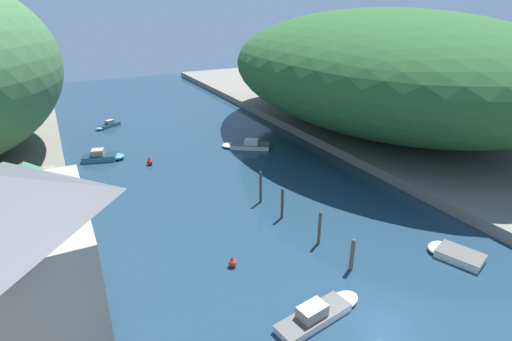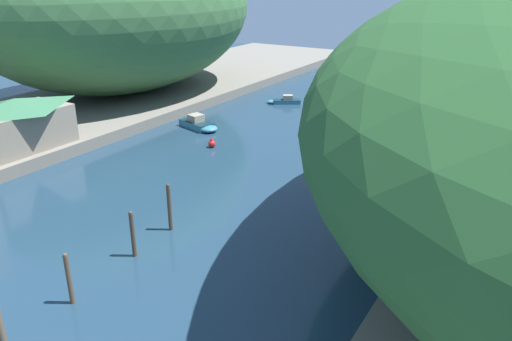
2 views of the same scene
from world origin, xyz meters
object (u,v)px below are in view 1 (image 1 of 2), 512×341
boat_open_rowboat (107,126)px  person_by_boathouse (44,334)px  boat_far_upstream (453,253)px  channel_buoy_far (150,162)px  boat_cabin_cruiser (321,312)px  person_on_quay (56,299)px  boathouse_shed (25,200)px  boat_yellow_tender (245,145)px  boat_small_dinghy (104,157)px  right_bank_cottage (300,96)px  channel_buoy_near (232,262)px  waterfront_building (2,246)px

boat_open_rowboat → person_by_boathouse: 45.70m
boat_far_upstream → channel_buoy_far: size_ratio=4.25×
boat_cabin_cruiser → channel_buoy_far: boat_cabin_cruiser is taller
person_on_quay → boathouse_shed: bearing=23.5°
boathouse_shed → boat_far_upstream: bearing=-32.0°
boat_yellow_tender → boat_small_dinghy: bearing=109.7°
boat_cabin_cruiser → boat_open_rowboat: size_ratio=1.55×
right_bank_cottage → person_on_quay: right_bank_cottage is taller
boathouse_shed → boat_yellow_tender: size_ratio=1.36×
boat_cabin_cruiser → person_on_quay: person_on_quay is taller
right_bank_cottage → channel_buoy_near: (-26.86, -32.53, -3.27)m
channel_buoy_far → waterfront_building: bearing=-120.0°
boathouse_shed → boat_far_upstream: boathouse_shed is taller
channel_buoy_near → person_on_quay: person_on_quay is taller
right_bank_cottage → boathouse_shed: bearing=-152.2°
boat_open_rowboat → person_on_quay: person_on_quay is taller
person_by_boathouse → channel_buoy_near: bearing=-62.5°
boat_yellow_tender → person_by_boathouse: size_ratio=3.87×
boat_far_upstream → person_by_boathouse: size_ratio=2.66×
boathouse_shed → channel_buoy_far: 17.19m
boathouse_shed → boat_open_rowboat: 31.77m
boat_far_upstream → boat_open_rowboat: 51.50m
boat_cabin_cruiser → person_on_quay: bearing=-123.8°
boat_yellow_tender → boat_small_dinghy: boat_small_dinghy is taller
waterfront_building → channel_buoy_near: waterfront_building is taller
boat_small_dinghy → person_by_boathouse: 31.25m
boat_far_upstream → channel_buoy_near: size_ratio=4.89×
waterfront_building → boat_open_rowboat: 42.65m
boat_far_upstream → boat_yellow_tender: bearing=77.2°
person_on_quay → channel_buoy_near: bearing=-70.4°
waterfront_building → boat_cabin_cruiser: bearing=-24.9°
boathouse_shed → right_bank_cottage: size_ratio=1.26×
boat_far_upstream → boat_open_rowboat: boat_open_rowboat is taller
waterfront_building → boat_cabin_cruiser: waterfront_building is taller
boat_far_upstream → boat_cabin_cruiser: (-12.92, -0.58, 0.08)m
right_bank_cottage → boat_open_rowboat: (-29.83, 8.80, -3.29)m
boat_open_rowboat → person_by_boathouse: (-9.35, -44.70, 1.77)m
channel_buoy_far → person_by_boathouse: bearing=-113.9°
channel_buoy_near → channel_buoy_far: channel_buoy_far is taller
boathouse_shed → right_bank_cottage: (40.05, 21.12, 0.21)m
boat_cabin_cruiser → person_on_quay: (-14.45, 6.55, 1.73)m
waterfront_building → boat_small_dinghy: 28.41m
boat_open_rowboat → boat_far_upstream: bearing=169.1°
boat_small_dinghy → right_bank_cottage: bearing=114.8°
boathouse_shed → person_by_boathouse: boathouse_shed is taller
channel_buoy_near → right_bank_cottage: bearing=50.5°
boat_open_rowboat → person_by_boathouse: bearing=136.0°
boat_yellow_tender → channel_buoy_near: bearing=-175.5°
right_bank_cottage → person_on_quay: bearing=-139.2°
channel_buoy_far → person_by_boathouse: person_by_boathouse is taller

